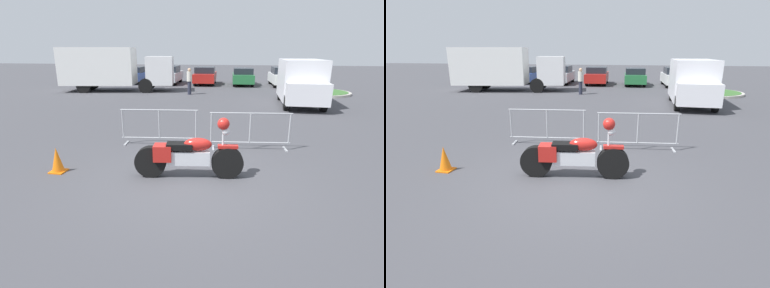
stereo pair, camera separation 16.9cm
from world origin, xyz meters
The scene contains 15 objects.
ground_plane centered at (0.00, 0.00, 0.00)m, with size 120.00×120.00×0.00m, color #424247.
motorcycle centered at (-0.08, 0.30, 0.52)m, with size 2.41×0.55×1.36m.
crowd_barrier_near centered at (-1.41, 2.57, 0.56)m, with size 2.29×0.70×1.07m.
crowd_barrier_far centered at (1.26, 2.57, 0.56)m, with size 2.29×0.70×1.07m.
box_truck centered at (-8.30, 14.41, 1.64)m, with size 7.98×3.61×2.98m.
delivery_van centered at (3.85, 10.80, 1.24)m, with size 2.04×5.02×2.31m.
parked_car_black centered at (-12.05, 19.84, 0.71)m, with size 1.92×4.23×1.40m.
parked_car_blue centered at (-8.85, 20.43, 0.71)m, with size 1.92×4.24×1.41m.
parked_car_silver centered at (-5.66, 20.24, 0.77)m, with size 2.08×4.59×1.53m.
parked_car_red centered at (-2.46, 20.19, 0.74)m, with size 2.00×4.41×1.46m.
parked_car_green centered at (0.73, 20.15, 0.71)m, with size 1.92×4.24×1.41m.
parked_car_white centered at (3.92, 20.02, 0.77)m, with size 2.07×4.55×1.51m.
pedestrian centered at (-2.59, 13.64, 0.92)m, with size 0.46×0.46×1.69m.
planter_island centered at (5.62, 15.67, 0.32)m, with size 4.66×4.66×1.24m.
traffic_cone centered at (-3.14, 0.04, 0.29)m, with size 0.34×0.34×0.59m.
Camera 2 is at (1.27, -5.77, 2.69)m, focal length 28.00 mm.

